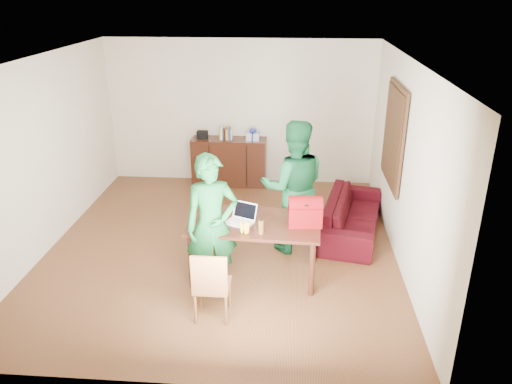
# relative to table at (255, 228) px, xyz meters

# --- Properties ---
(room) EXTENTS (5.20, 5.70, 2.90)m
(room) POSITION_rel_table_xyz_m (-0.53, 0.85, 0.63)
(room) COLOR #412710
(room) RESTS_ON ground
(table) EXTENTS (1.71, 1.02, 0.78)m
(table) POSITION_rel_table_xyz_m (0.00, 0.00, 0.00)
(table) COLOR black
(table) RESTS_ON ground
(chair) EXTENTS (0.40, 0.39, 0.89)m
(chair) POSITION_rel_table_xyz_m (-0.41, -0.95, -0.42)
(chair) COLOR brown
(chair) RESTS_ON ground
(person_near) EXTENTS (0.76, 0.62, 1.78)m
(person_near) POSITION_rel_table_xyz_m (-0.49, -0.37, 0.21)
(person_near) COLOR #135826
(person_near) RESTS_ON ground
(person_far) EXTENTS (1.01, 0.83, 1.92)m
(person_far) POSITION_rel_table_xyz_m (0.48, 0.77, 0.28)
(person_far) COLOR #12512A
(person_far) RESTS_ON ground
(laptop) EXTENTS (0.39, 0.34, 0.23)m
(laptop) POSITION_rel_table_xyz_m (-0.19, -0.07, 0.14)
(laptop) COLOR white
(laptop) RESTS_ON table
(bananas) EXTENTS (0.17, 0.13, 0.06)m
(bananas) POSITION_rel_table_xyz_m (-0.10, -0.33, 0.13)
(bananas) COLOR yellow
(bananas) RESTS_ON table
(bottle) EXTENTS (0.08, 0.08, 0.20)m
(bottle) POSITION_rel_table_xyz_m (0.10, -0.32, 0.20)
(bottle) COLOR brown
(bottle) RESTS_ON table
(red_bag) EXTENTS (0.43, 0.27, 0.31)m
(red_bag) POSITION_rel_table_xyz_m (0.63, -0.04, 0.25)
(red_bag) COLOR #720907
(red_bag) RESTS_ON table
(sofa) EXTENTS (1.15, 2.07, 0.57)m
(sofa) POSITION_rel_table_xyz_m (1.41, 1.36, -0.40)
(sofa) COLOR #39070A
(sofa) RESTS_ON ground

